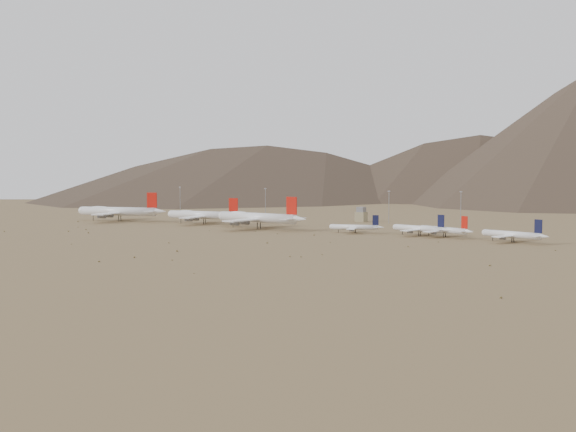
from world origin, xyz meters
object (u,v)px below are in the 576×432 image
Objects in this scene: widebody_centre at (203,215)px; widebody_east at (258,217)px; widebody_west at (119,211)px; control_tower at (361,215)px; narrowbody_a at (356,227)px; narrowbody_b at (420,229)px.

widebody_centre is 0.86× the size of widebody_east.
widebody_east reaches higher than widebody_centre.
widebody_west is 6.47× the size of control_tower.
narrowbody_b is at bearing -11.37° from narrowbody_a.
control_tower is at bearing 76.89° from widebody_east.
narrowbody_a is 3.00× the size of control_tower.
narrowbody_b is (118.21, 12.51, -3.53)m from widebody_east.
widebody_centre is at bearing -137.48° from control_tower.
widebody_east is 118.92m from narrowbody_b.
control_tower is at bearing 146.09° from narrowbody_b.
widebody_west is 0.98× the size of widebody_east.
widebody_east is at bearing 168.30° from narrowbody_a.
widebody_centre is 136.36m from narrowbody_a.
widebody_west is at bearing -149.59° from control_tower.
control_tower is (93.58, 85.81, -1.75)m from widebody_centre.
widebody_east is at bearing -16.26° from widebody_west.
control_tower is (-86.36, 87.90, 0.69)m from narrowbody_b.
narrowbody_b reaches higher than control_tower.
widebody_centre is 5.71× the size of control_tower.
widebody_west is 257.57m from narrowbody_b.
narrowbody_b is 3.56× the size of control_tower.
widebody_west is 198.17m from control_tower.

